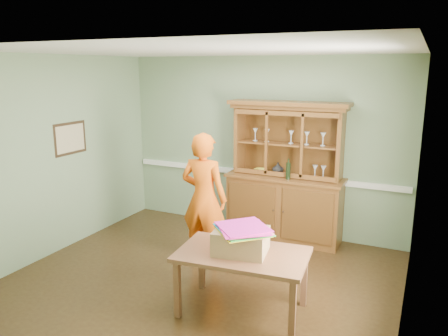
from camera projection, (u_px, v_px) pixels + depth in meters
The scene contains 14 objects.
floor at pixel (201, 281), 5.30m from camera, with size 4.50×4.50×0.00m, color #3F2B14.
ceiling at pixel (198, 51), 4.69m from camera, with size 4.50×4.50×0.00m, color white.
wall_back at pixel (261, 145), 6.75m from camera, with size 4.50×4.50×0.00m, color gray.
wall_left at pixel (54, 156), 5.93m from camera, with size 4.00×4.00×0.00m, color gray.
wall_right at pixel (412, 197), 4.05m from camera, with size 4.00×4.00×0.00m, color gray.
wall_front at pixel (71, 230), 3.23m from camera, with size 4.50×4.50×0.00m, color gray.
chair_rail at pixel (260, 174), 6.83m from camera, with size 4.41×0.05×0.08m, color white.
framed_map at pixel (71, 138), 6.15m from camera, with size 0.03×0.60×0.46m.
window_panel at pixel (410, 189), 3.76m from camera, with size 0.03×0.96×1.36m.
china_hutch at pixel (285, 192), 6.49m from camera, with size 1.75×0.58×2.06m.
dining_table at pixel (242, 260), 4.51m from camera, with size 1.40×0.93×0.67m.
cardboard_box at pixel (241, 241), 4.47m from camera, with size 0.53×0.42×0.25m, color #9D7E51.
kite_stack at pixel (243, 229), 4.38m from camera, with size 0.65×0.65×0.05m.
person at pixel (204, 198), 5.66m from camera, with size 0.63×0.41×1.73m, color #EE5E0F.
Camera 1 is at (2.34, -4.26, 2.53)m, focal length 35.00 mm.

